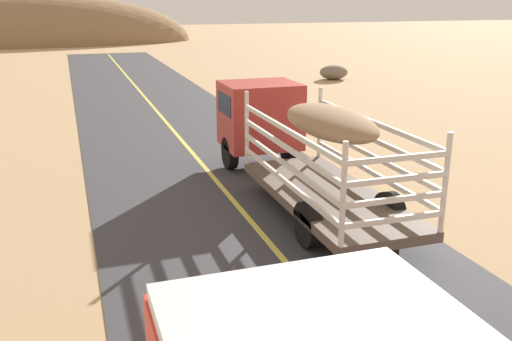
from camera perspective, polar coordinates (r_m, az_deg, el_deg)
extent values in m
cube|color=#B2332D|center=(19.29, 0.40, 5.65)|extent=(2.50, 2.20, 2.20)
cube|color=#192333|center=(19.21, 0.41, 6.97)|extent=(2.53, 1.54, 0.70)
cube|color=brown|center=(14.76, 7.21, -2.58)|extent=(2.50, 6.40, 0.24)
cylinder|color=silver|center=(16.80, -0.94, 4.34)|extent=(0.12, 0.12, 2.20)
cylinder|color=silver|center=(17.65, 6.47, 4.85)|extent=(0.12, 0.12, 2.20)
cylinder|color=silver|center=(11.21, 8.84, -2.51)|extent=(0.12, 0.12, 2.20)
cylinder|color=silver|center=(12.44, 18.64, -1.23)|extent=(0.12, 0.12, 2.20)
cube|color=silver|center=(14.12, 2.86, -0.98)|extent=(0.08, 6.30, 0.12)
cube|color=silver|center=(15.13, 11.43, -0.06)|extent=(0.08, 6.30, 0.12)
cube|color=silver|center=(11.99, 13.82, -4.85)|extent=(2.40, 0.08, 0.12)
cube|color=silver|center=(13.99, 2.88, 0.73)|extent=(0.08, 6.30, 0.12)
cube|color=silver|center=(15.01, 11.53, 1.55)|extent=(0.08, 6.30, 0.12)
cube|color=silver|center=(11.84, 13.97, -2.88)|extent=(2.40, 0.08, 0.12)
cube|color=silver|center=(13.87, 2.91, 2.47)|extent=(0.08, 6.30, 0.12)
cube|color=silver|center=(14.90, 11.63, 3.18)|extent=(0.08, 6.30, 0.12)
cube|color=silver|center=(11.70, 14.13, -0.85)|extent=(2.40, 0.08, 0.12)
cube|color=silver|center=(13.76, 2.94, 4.24)|extent=(0.08, 6.30, 0.12)
cube|color=silver|center=(14.80, 11.73, 4.83)|extent=(0.08, 6.30, 0.12)
cube|color=silver|center=(11.57, 14.28, 1.22)|extent=(2.40, 0.08, 0.12)
ellipsoid|color=#8C6B4C|center=(14.22, 7.51, 4.91)|extent=(1.75, 3.84, 0.70)
cylinder|color=black|center=(19.27, -2.67, 1.80)|extent=(0.32, 1.10, 1.10)
cylinder|color=black|center=(19.95, 3.36, 2.32)|extent=(0.32, 1.10, 1.10)
cylinder|color=black|center=(13.30, 5.30, -5.47)|extent=(0.32, 1.10, 1.10)
cylinder|color=black|center=(14.27, 13.37, -4.27)|extent=(0.32, 1.10, 1.10)
ellipsoid|color=#756656|center=(41.34, 7.88, 9.85)|extent=(2.07, 1.69, 1.01)
ellipsoid|color=olive|center=(79.44, -22.10, 11.87)|extent=(41.97, 17.96, 12.42)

